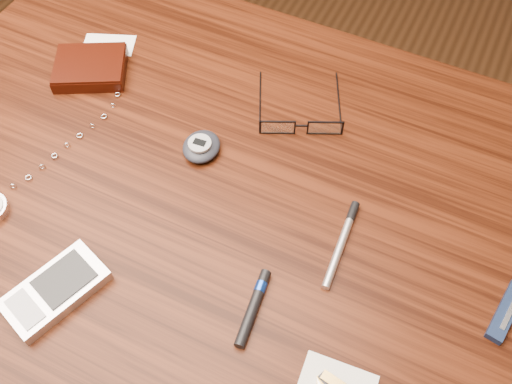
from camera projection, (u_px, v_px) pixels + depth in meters
ground at (239, 359)px, 1.38m from camera, size 3.80×3.80×0.00m
desk at (228, 222)px, 0.85m from camera, size 1.00×0.70×0.75m
wallet_and_card at (91, 67)px, 0.87m from camera, size 0.13×0.16×0.02m
eyeglasses at (301, 124)px, 0.80m from camera, size 0.16×0.16×0.03m
pda_phone at (55, 290)px, 0.67m from camera, size 0.10×0.13×0.02m
pedometer at (201, 146)px, 0.78m from camera, size 0.06×0.06×0.02m
pocket_knife at (507, 310)px, 0.65m from camera, size 0.03×0.09×0.01m
silver_pen at (344, 237)px, 0.71m from camera, size 0.02×0.13×0.01m
black_blue_pen at (254, 305)px, 0.66m from camera, size 0.02×0.10×0.01m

